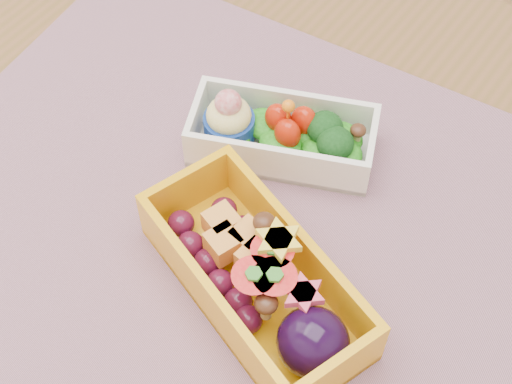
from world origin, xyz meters
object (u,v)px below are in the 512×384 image
Objects in this scene: bento_yellow at (259,279)px; bento_white at (281,135)px; placemat at (245,219)px; table at (219,307)px.

bento_white is at bearing 136.89° from bento_yellow.
bento_white is at bearing 102.00° from placemat.
placemat is at bearing 85.51° from table.
placemat is at bearing 153.52° from bento_yellow.
placemat is at bearing -101.32° from bento_white.
placemat is (0.00, 0.04, 0.10)m from table.
bento_white is at bearing 96.60° from table.
table is 0.17m from bento_white.
table is at bearing -176.18° from bento_yellow.
bento_yellow is (0.05, -0.05, 0.03)m from placemat.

